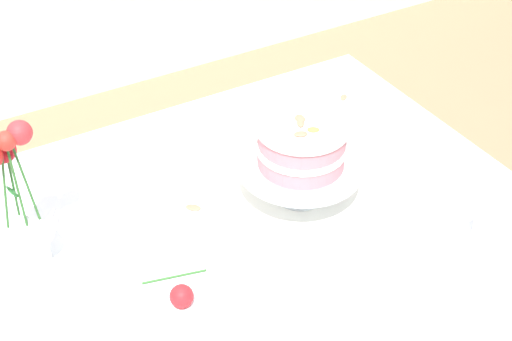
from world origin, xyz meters
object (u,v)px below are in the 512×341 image
(cake_stand, at_px, (301,169))
(flower_vase, at_px, (21,209))
(fallen_rose, at_px, (181,296))
(dining_table, at_px, (233,259))
(layer_cake, at_px, (302,142))
(teacup, at_px, (491,232))

(cake_stand, xyz_separation_m, flower_vase, (-0.61, 0.11, 0.06))
(flower_vase, height_order, fallen_rose, flower_vase)
(dining_table, xyz_separation_m, layer_cake, (0.19, 0.02, 0.25))
(layer_cake, bearing_deg, cake_stand, 22.59)
(cake_stand, distance_m, teacup, 0.44)
(cake_stand, height_order, teacup, cake_stand)
(dining_table, height_order, fallen_rose, fallen_rose)
(dining_table, relative_size, flower_vase, 4.00)
(flower_vase, bearing_deg, dining_table, -17.23)
(flower_vase, xyz_separation_m, fallen_rose, (0.22, -0.27, -0.12))
(dining_table, xyz_separation_m, flower_vase, (-0.41, 0.13, 0.24))
(flower_vase, bearing_deg, layer_cake, -10.11)
(flower_vase, relative_size, teacup, 2.74)
(dining_table, relative_size, teacup, 10.97)
(cake_stand, distance_m, fallen_rose, 0.42)
(flower_vase, bearing_deg, teacup, -26.62)
(cake_stand, distance_m, layer_cake, 0.08)
(flower_vase, distance_m, fallen_rose, 0.37)
(teacup, bearing_deg, dining_table, 146.20)
(cake_stand, distance_m, flower_vase, 0.62)
(layer_cake, relative_size, flower_vase, 0.59)
(layer_cake, relative_size, teacup, 1.63)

